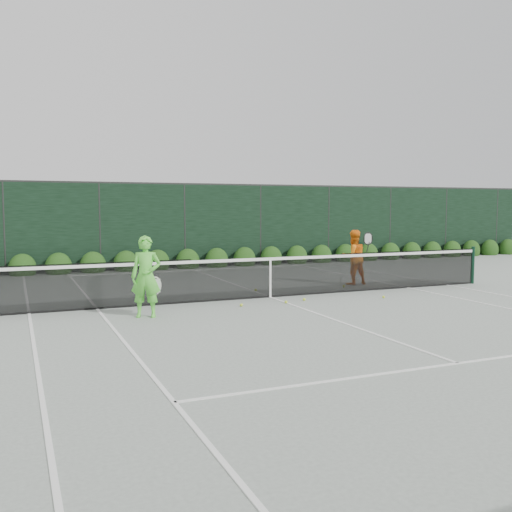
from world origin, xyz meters
name	(u,v)px	position (x,y,z in m)	size (l,w,h in m)	color
ground	(270,297)	(0.00, 0.00, 0.00)	(80.00, 80.00, 0.00)	gray
tennis_net	(269,276)	(-0.02, 0.00, 0.53)	(12.90, 0.10, 1.07)	#103120
player_woman	(146,277)	(-3.32, -1.29, 0.82)	(0.70, 0.59, 1.64)	#5BDB40
player_man	(353,257)	(3.13, 1.17, 0.78)	(0.89, 0.62, 1.56)	orange
court_lines	(270,297)	(0.00, 0.00, 0.01)	(11.03, 23.83, 0.01)	white
windscreen_fence	(327,242)	(0.00, -2.71, 1.51)	(32.00, 21.07, 3.06)	black
hedge_row	(188,262)	(0.00, 7.15, 0.23)	(31.66, 0.65, 0.94)	#17350E
tennis_balls	(304,296)	(0.75, -0.33, 0.03)	(3.76, 2.35, 0.07)	#D3EC34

